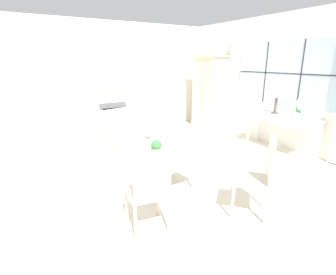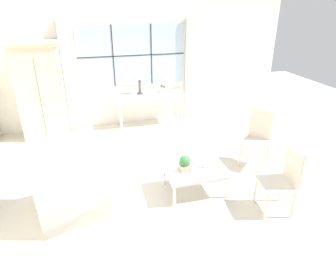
% 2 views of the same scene
% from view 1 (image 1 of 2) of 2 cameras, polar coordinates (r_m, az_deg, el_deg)
% --- Properties ---
extents(ground_plane, '(14.00, 14.00, 0.00)m').
position_cam_1_polar(ground_plane, '(4.58, -1.78, -7.38)').
color(ground_plane, beige).
extents(wall_back_windowed, '(7.20, 0.14, 2.80)m').
position_cam_1_polar(wall_back_windowed, '(6.26, 23.60, 10.92)').
color(wall_back_windowed, white).
rests_on(wall_back_windowed, ground_plane).
extents(wall_left, '(0.06, 7.20, 2.80)m').
position_cam_1_polar(wall_left, '(7.21, -9.57, 12.63)').
color(wall_left, white).
rests_on(wall_left, ground_plane).
extents(fireplace, '(0.34, 1.24, 2.15)m').
position_cam_1_polar(fireplace, '(7.04, -12.14, 6.65)').
color(fireplace, '#515156').
rests_on(fireplace, ground_plane).
extents(armoire, '(0.97, 0.60, 1.99)m').
position_cam_1_polar(armoire, '(7.40, 9.08, 9.63)').
color(armoire, beige).
rests_on(armoire, ground_plane).
extents(console_table, '(1.52, 0.43, 0.76)m').
position_cam_1_polar(console_table, '(5.92, 23.63, 3.59)').
color(console_table, silver).
rests_on(console_table, ground_plane).
extents(table_lamp, '(0.23, 0.23, 0.55)m').
position_cam_1_polar(table_lamp, '(6.01, 22.63, 8.68)').
color(table_lamp, '#4C4742').
rests_on(table_lamp, console_table).
extents(potted_orchid, '(0.17, 0.13, 0.39)m').
position_cam_1_polar(potted_orchid, '(5.76, 26.21, 5.34)').
color(potted_orchid, '#BCB7AD').
rests_on(potted_orchid, console_table).
extents(armchair_upholstered, '(1.10, 1.11, 0.81)m').
position_cam_1_polar(armchair_upholstered, '(5.71, -10.26, 0.05)').
color(armchair_upholstered, silver).
rests_on(armchair_upholstered, ground_plane).
extents(side_chair_wooden, '(0.62, 0.62, 1.00)m').
position_cam_1_polar(side_chair_wooden, '(3.35, 19.44, -7.20)').
color(side_chair_wooden, beige).
rests_on(side_chair_wooden, ground_plane).
extents(accent_chair_wooden, '(0.50, 0.50, 0.97)m').
position_cam_1_polar(accent_chair_wooden, '(2.86, -4.11, -10.76)').
color(accent_chair_wooden, beige).
rests_on(accent_chair_wooden, ground_plane).
extents(coffee_table, '(0.92, 0.67, 0.41)m').
position_cam_1_polar(coffee_table, '(4.05, -1.16, -4.97)').
color(coffee_table, silver).
rests_on(coffee_table, ground_plane).
extents(potted_plant_small, '(0.17, 0.17, 0.25)m').
position_cam_1_polar(potted_plant_small, '(4.13, -2.54, -2.12)').
color(potted_plant_small, tan).
rests_on(potted_plant_small, coffee_table).
extents(pillar_candle, '(0.09, 0.09, 0.11)m').
position_cam_1_polar(pillar_candle, '(3.90, -0.40, -4.47)').
color(pillar_candle, silver).
rests_on(pillar_candle, coffee_table).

